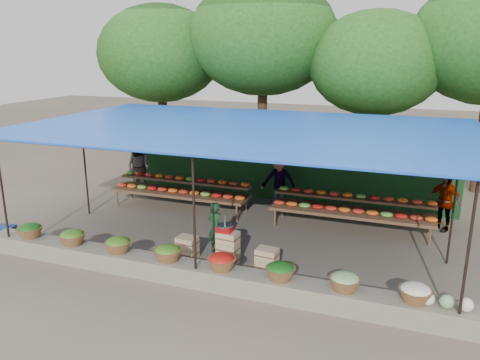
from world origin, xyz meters
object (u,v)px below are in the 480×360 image
(vendor_seated, at_px, (216,228))
(blue_crate_front, at_px, (2,231))
(crate_counter, at_px, (227,251))
(weighing_scale, at_px, (225,228))
(blue_crate_back, at_px, (6,231))

(vendor_seated, xyz_separation_m, blue_crate_front, (-5.56, -0.93, -0.49))
(crate_counter, relative_size, weighing_scale, 6.48)
(blue_crate_front, bearing_deg, blue_crate_back, 23.26)
(blue_crate_front, bearing_deg, weighing_scale, -7.31)
(blue_crate_front, bearing_deg, vendor_seated, -2.36)
(vendor_seated, bearing_deg, blue_crate_front, 29.88)
(weighing_scale, relative_size, blue_crate_back, 0.84)
(crate_counter, bearing_deg, blue_crate_front, -175.52)
(crate_counter, relative_size, vendor_seated, 1.89)
(weighing_scale, relative_size, vendor_seated, 0.29)
(crate_counter, distance_m, blue_crate_back, 5.94)
(crate_counter, distance_m, vendor_seated, 0.71)
(crate_counter, relative_size, blue_crate_front, 5.14)
(vendor_seated, height_order, blue_crate_front, vendor_seated)
(crate_counter, bearing_deg, blue_crate_back, -176.02)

